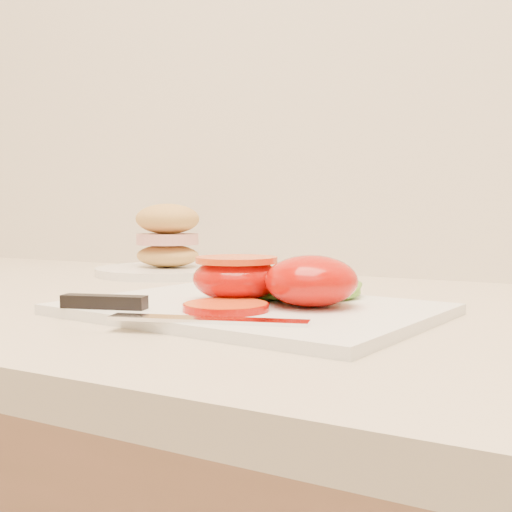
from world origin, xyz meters
The scene contains 8 objects.
cutting_board centered at (-0.54, 1.61, 0.94)m, with size 0.33×0.24×0.01m, color white.
tomato_half_dome centered at (-0.48, 1.62, 0.96)m, with size 0.09×0.09×0.05m, color #B31607.
tomato_half_cut centered at (-0.56, 1.62, 0.96)m, with size 0.09×0.09×0.04m.
tomato_slice_0 centered at (-0.54, 1.56, 0.94)m, with size 0.07×0.07×0.01m, color #F05A1F.
lettuce_leaf_0 centered at (-0.55, 1.68, 0.95)m, with size 0.14×0.09×0.03m, color #69A82C.
lettuce_leaf_1 centered at (-0.51, 1.68, 0.95)m, with size 0.10×0.07×0.02m, color #69A82C.
knife centered at (-0.60, 1.51, 0.94)m, with size 0.24×0.07×0.01m.
sandwich_plate centered at (-0.84, 1.87, 0.97)m, with size 0.22×0.22×0.11m.
Camera 1 is at (-0.24, 1.08, 1.03)m, focal length 45.00 mm.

